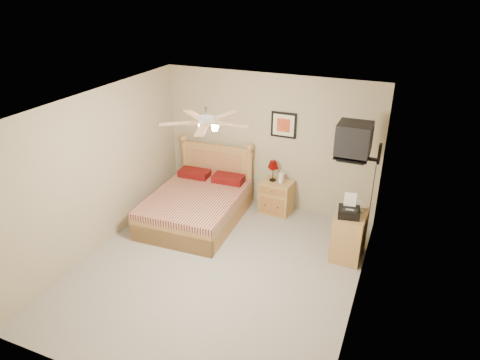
# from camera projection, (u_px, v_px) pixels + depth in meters

# --- Properties ---
(floor) EXTENTS (4.50, 4.50, 0.00)m
(floor) POSITION_uv_depth(u_px,v_px,m) (217.00, 269.00, 6.42)
(floor) COLOR gray
(floor) RESTS_ON ground
(ceiling) EXTENTS (4.00, 4.50, 0.04)m
(ceiling) POSITION_uv_depth(u_px,v_px,m) (213.00, 106.00, 5.35)
(ceiling) COLOR white
(ceiling) RESTS_ON ground
(wall_back) EXTENTS (4.00, 0.04, 2.50)m
(wall_back) POSITION_uv_depth(u_px,v_px,m) (269.00, 142.00, 7.76)
(wall_back) COLOR tan
(wall_back) RESTS_ON ground
(wall_front) EXTENTS (4.00, 0.04, 2.50)m
(wall_front) POSITION_uv_depth(u_px,v_px,m) (112.00, 297.00, 4.01)
(wall_front) COLOR tan
(wall_front) RESTS_ON ground
(wall_left) EXTENTS (0.04, 4.50, 2.50)m
(wall_left) POSITION_uv_depth(u_px,v_px,m) (98.00, 172.00, 6.58)
(wall_left) COLOR tan
(wall_left) RESTS_ON ground
(wall_right) EXTENTS (0.04, 4.50, 2.50)m
(wall_right) POSITION_uv_depth(u_px,v_px,m) (364.00, 224.00, 5.19)
(wall_right) COLOR tan
(wall_right) RESTS_ON ground
(bed) EXTENTS (1.54, 1.98, 1.24)m
(bed) POSITION_uv_depth(u_px,v_px,m) (195.00, 190.00, 7.42)
(bed) COLOR #A76B37
(bed) RESTS_ON ground
(nightstand) EXTENTS (0.59, 0.46, 0.60)m
(nightstand) POSITION_uv_depth(u_px,v_px,m) (276.00, 197.00, 7.87)
(nightstand) COLOR olive
(nightstand) RESTS_ON ground
(table_lamp) EXTENTS (0.21, 0.21, 0.39)m
(table_lamp) POSITION_uv_depth(u_px,v_px,m) (273.00, 171.00, 7.73)
(table_lamp) COLOR #550502
(table_lamp) RESTS_ON nightstand
(lotion_bottle) EXTENTS (0.12, 0.12, 0.26)m
(lotion_bottle) POSITION_uv_depth(u_px,v_px,m) (281.00, 176.00, 7.66)
(lotion_bottle) COLOR silver
(lotion_bottle) RESTS_ON nightstand
(framed_picture) EXTENTS (0.46, 0.04, 0.46)m
(framed_picture) POSITION_uv_depth(u_px,v_px,m) (284.00, 125.00, 7.49)
(framed_picture) COLOR black
(framed_picture) RESTS_ON wall_back
(dresser) EXTENTS (0.47, 0.65, 0.75)m
(dresser) POSITION_uv_depth(u_px,v_px,m) (349.00, 235.00, 6.58)
(dresser) COLOR #A27144
(dresser) RESTS_ON ground
(fax_machine) EXTENTS (0.36, 0.38, 0.33)m
(fax_machine) POSITION_uv_depth(u_px,v_px,m) (350.00, 206.00, 6.28)
(fax_machine) COLOR black
(fax_machine) RESTS_ON dresser
(magazine_lower) EXTENTS (0.21, 0.27, 0.02)m
(magazine_lower) POSITION_uv_depth(u_px,v_px,m) (351.00, 206.00, 6.59)
(magazine_lower) COLOR #B4AB8D
(magazine_lower) RESTS_ON dresser
(magazine_upper) EXTENTS (0.30, 0.33, 0.02)m
(magazine_upper) POSITION_uv_depth(u_px,v_px,m) (352.00, 205.00, 6.58)
(magazine_upper) COLOR tan
(magazine_upper) RESTS_ON magazine_lower
(wall_tv) EXTENTS (0.56, 0.46, 0.58)m
(wall_tv) POSITION_uv_depth(u_px,v_px,m) (364.00, 142.00, 6.15)
(wall_tv) COLOR black
(wall_tv) RESTS_ON wall_right
(ceiling_fan) EXTENTS (1.14, 1.14, 0.28)m
(ceiling_fan) POSITION_uv_depth(u_px,v_px,m) (206.00, 122.00, 5.24)
(ceiling_fan) COLOR silver
(ceiling_fan) RESTS_ON ceiling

